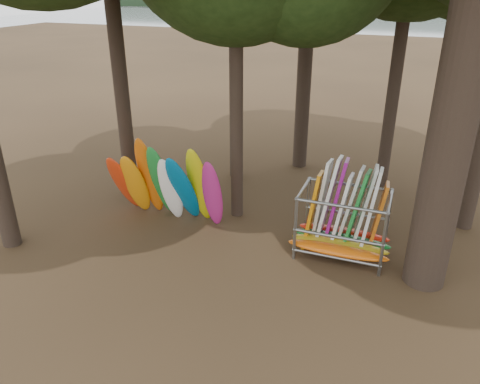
% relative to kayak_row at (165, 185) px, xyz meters
% --- Properties ---
extents(ground, '(120.00, 120.00, 0.00)m').
position_rel_kayak_row_xyz_m(ground, '(3.25, -1.36, -1.29)').
color(ground, '#47331E').
rests_on(ground, ground).
extents(lake, '(160.00, 160.00, 0.00)m').
position_rel_kayak_row_xyz_m(lake, '(3.25, 58.64, -1.29)').
color(lake, gray).
rests_on(lake, ground).
extents(far_shore, '(160.00, 4.00, 4.00)m').
position_rel_kayak_row_xyz_m(far_shore, '(3.25, 108.64, 0.71)').
color(far_shore, black).
rests_on(far_shore, ground).
extents(kayak_row, '(3.83, 1.88, 3.04)m').
position_rel_kayak_row_xyz_m(kayak_row, '(0.00, 0.00, 0.00)').
color(kayak_row, red).
rests_on(kayak_row, ground).
extents(storage_rack, '(2.82, 1.61, 2.89)m').
position_rel_kayak_row_xyz_m(storage_rack, '(5.64, 0.03, -0.36)').
color(storage_rack, gray).
rests_on(storage_rack, ground).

